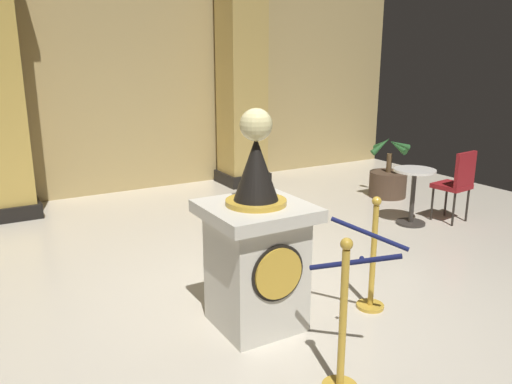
# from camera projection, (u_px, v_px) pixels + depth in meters

# --- Properties ---
(ground_plane) EXTENTS (10.80, 10.80, 0.00)m
(ground_plane) POSITION_uv_depth(u_px,v_px,m) (274.00, 299.00, 4.65)
(ground_plane) COLOR beige
(back_wall) EXTENTS (10.80, 0.16, 4.07)m
(back_wall) POSITION_uv_depth(u_px,v_px,m) (119.00, 64.00, 7.96)
(back_wall) COLOR tan
(back_wall) RESTS_ON ground_plane
(pedestal_clock) EXTENTS (0.80, 0.80, 1.77)m
(pedestal_clock) POSITION_uv_depth(u_px,v_px,m) (256.00, 248.00, 4.05)
(pedestal_clock) COLOR beige
(pedestal_clock) RESTS_ON ground_plane
(stanchion_near) EXTENTS (0.24, 0.24, 1.07)m
(stanchion_near) POSITION_uv_depth(u_px,v_px,m) (342.00, 339.00, 3.29)
(stanchion_near) COLOR gold
(stanchion_near) RESTS_ON ground_plane
(stanchion_far) EXTENTS (0.24, 0.24, 1.02)m
(stanchion_far) POSITION_uv_depth(u_px,v_px,m) (372.00, 270.00, 4.41)
(stanchion_far) COLOR gold
(stanchion_far) RESTS_ON ground_plane
(velvet_rope) EXTENTS (0.90, 0.89, 0.22)m
(velvet_rope) POSITION_uv_depth(u_px,v_px,m) (362.00, 247.00, 3.74)
(velvet_rope) COLOR #141947
(column_right) EXTENTS (0.78, 0.78, 3.90)m
(column_right) POSITION_uv_depth(u_px,v_px,m) (242.00, 69.00, 8.45)
(column_right) COLOR black
(column_right) RESTS_ON ground_plane
(potted_palm_right) EXTENTS (0.69, 0.69, 0.97)m
(potted_palm_right) POSITION_uv_depth(u_px,v_px,m) (388.00, 180.00, 8.00)
(potted_palm_right) COLOR #4C3828
(potted_palm_right) RESTS_ON ground_plane
(cafe_table) EXTENTS (0.54, 0.54, 0.74)m
(cafe_table) POSITION_uv_depth(u_px,v_px,m) (413.00, 190.00, 6.62)
(cafe_table) COLOR #332D28
(cafe_table) RESTS_ON ground_plane
(cafe_chair_red) EXTENTS (0.45, 0.45, 0.96)m
(cafe_chair_red) POSITION_uv_depth(u_px,v_px,m) (457.00, 180.00, 6.67)
(cafe_chair_red) COLOR black
(cafe_chair_red) RESTS_ON ground_plane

